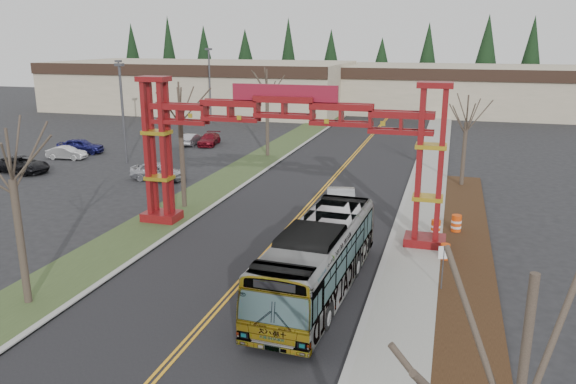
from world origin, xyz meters
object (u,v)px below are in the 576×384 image
at_px(light_pole_mid, 121,92).
at_px(parked_car_mid_a, 209,139).
at_px(parked_car_near_a, 158,171).
at_px(parked_car_near_b, 67,153).
at_px(parked_car_far_a, 192,139).
at_px(bare_tree_right_far, 466,123).
at_px(retail_building_east, 461,89).
at_px(gateway_arch, 284,132).
at_px(light_pole_far, 210,80).
at_px(light_pole_near, 123,106).
at_px(barrel_south, 445,253).
at_px(street_sign, 443,259).
at_px(barrel_north, 456,224).
at_px(bare_tree_median_far, 267,94).
at_px(retail_building_west, 202,86).
at_px(parked_car_near_c, 22,164).
at_px(transit_bus, 318,258).
at_px(bare_tree_median_near, 12,181).
at_px(parked_car_mid_b, 80,146).
at_px(barrel_mid, 436,229).
at_px(bare_tree_median_mid, 180,116).
at_px(silver_sedan, 341,203).

bearing_deg(light_pole_mid, parked_car_mid_a, -15.94).
bearing_deg(parked_car_near_a, parked_car_near_b, 65.48).
xyz_separation_m(parked_car_far_a, bare_tree_right_far, (27.70, -10.10, 4.31)).
height_order(retail_building_east, light_pole_mid, light_pole_mid).
xyz_separation_m(gateway_arch, retail_building_east, (10.00, 61.95, -2.47)).
distance_m(retail_building_east, light_pole_far, 39.27).
height_order(light_pole_near, barrel_south, light_pole_near).
relative_size(light_pole_mid, barrel_south, 9.42).
bearing_deg(street_sign, retail_building_east, 89.18).
relative_size(retail_building_east, barrel_north, 34.62).
bearing_deg(bare_tree_median_far, retail_building_west, 123.69).
relative_size(retail_building_east, light_pole_near, 4.25).
xyz_separation_m(parked_car_near_c, street_sign, (34.91, -14.03, 0.85)).
xyz_separation_m(transit_bus, bare_tree_median_near, (-11.71, -4.55, 3.82)).
bearing_deg(light_pole_near, transit_bus, -43.01).
bearing_deg(parked_car_near_b, parked_car_mid_a, -48.83).
height_order(retail_building_west, bare_tree_median_far, bare_tree_median_far).
bearing_deg(bare_tree_right_far, barrel_south, -93.20).
xyz_separation_m(parked_car_near_b, light_pole_near, (6.34, 0.12, 4.56)).
xyz_separation_m(gateway_arch, parked_car_mid_b, (-26.21, 16.98, -5.22)).
height_order(bare_tree_median_far, barrel_north, bare_tree_median_far).
height_order(bare_tree_right_far, barrel_north, bare_tree_right_far).
bearing_deg(barrel_south, transit_bus, -134.71).
bearing_deg(parked_car_far_a, retail_building_east, -127.56).
distance_m(parked_car_far_a, light_pole_near, 11.17).
xyz_separation_m(barrel_south, barrel_north, (0.53, 4.62, 0.09)).
height_order(light_pole_far, barrel_south, light_pole_far).
bearing_deg(parked_car_far_a, barrel_south, 134.50).
xyz_separation_m(bare_tree_right_far, barrel_mid, (-1.50, -12.56, -4.41)).
relative_size(parked_car_far_a, barrel_mid, 3.62).
height_order(parked_car_mid_a, barrel_mid, parked_car_mid_a).
relative_size(parked_car_near_a, light_pole_mid, 0.51).
bearing_deg(parked_car_near_c, barrel_south, -97.79).
bearing_deg(retail_building_west, bare_tree_median_mid, -66.61).
bearing_deg(light_pole_near, parked_car_mid_b, 158.99).
relative_size(parked_car_near_a, parked_car_far_a, 1.19).
bearing_deg(bare_tree_median_far, barrel_mid, -49.30).
distance_m(retail_building_east, bare_tree_median_near, 75.92).
distance_m(retail_building_west, parked_car_near_c, 45.75).
height_order(gateway_arch, parked_car_mid_b, gateway_arch).
height_order(bare_tree_median_far, barrel_mid, bare_tree_median_far).
relative_size(retail_building_west, light_pole_mid, 5.33).
bearing_deg(light_pole_near, barrel_mid, -24.27).
relative_size(gateway_arch, light_pole_far, 1.85).
distance_m(silver_sedan, bare_tree_median_far, 20.40).
height_order(barrel_south, barrel_north, barrel_north).
bearing_deg(barrel_north, parked_car_mid_a, 139.28).
height_order(light_pole_far, barrel_north, light_pole_far).
bearing_deg(parked_car_far_a, street_sign, 130.61).
bearing_deg(light_pole_far, street_sign, -55.31).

